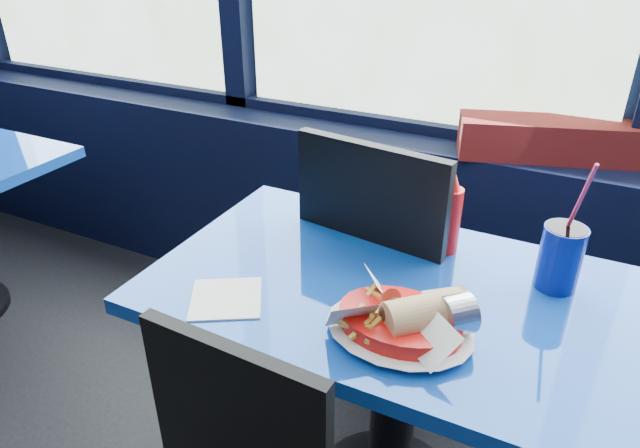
{
  "coord_description": "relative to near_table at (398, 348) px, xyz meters",
  "views": [
    {
      "loc": [
        0.62,
        0.92,
        1.52
      ],
      "look_at": [
        0.09,
        1.98,
        0.88
      ],
      "focal_mm": 32.0,
      "sensor_mm": 36.0,
      "label": 1
    }
  ],
  "objects": [
    {
      "name": "planter_box",
      "position": [
        0.23,
        0.89,
        0.3
      ],
      "size": [
        0.68,
        0.35,
        0.13
      ],
      "primitive_type": "cube",
      "rotation": [
        0.0,
        0.0,
        0.3
      ],
      "color": "maroon",
      "rests_on": "window_sill"
    },
    {
      "name": "napkin",
      "position": [
        -0.35,
        -0.22,
        0.18
      ],
      "size": [
        0.22,
        0.22,
        0.0
      ],
      "primitive_type": "cube",
      "rotation": [
        0.0,
        0.0,
        0.53
      ],
      "color": "white",
      "rests_on": "near_table"
    },
    {
      "name": "food_basket",
      "position": [
        0.05,
        -0.16,
        0.22
      ],
      "size": [
        0.33,
        0.33,
        0.1
      ],
      "rotation": [
        0.0,
        0.0,
        0.34
      ],
      "color": "red",
      "rests_on": "near_table"
    },
    {
      "name": "soda_cup",
      "position": [
        0.32,
        0.17,
        0.26
      ],
      "size": [
        0.1,
        0.1,
        0.33
      ],
      "rotation": [
        0.0,
        0.0,
        -0.03
      ],
      "color": "navy",
      "rests_on": "near_table"
    },
    {
      "name": "ketchup_bottle",
      "position": [
        0.04,
        0.21,
        0.28
      ],
      "size": [
        0.06,
        0.06,
        0.23
      ],
      "color": "red",
      "rests_on": "near_table"
    },
    {
      "name": "near_table",
      "position": [
        0.0,
        0.0,
        0.0
      ],
      "size": [
        1.2,
        0.7,
        0.75
      ],
      "color": "black",
      "rests_on": "ground"
    },
    {
      "name": "window_sill",
      "position": [
        -0.3,
        0.87,
        -0.17
      ],
      "size": [
        5.0,
        0.26,
        0.8
      ],
      "primitive_type": "cube",
      "color": "black",
      "rests_on": "ground"
    },
    {
      "name": "chair_near_back",
      "position": [
        -0.18,
        0.31,
        0.02
      ],
      "size": [
        0.52,
        0.52,
        1.02
      ],
      "rotation": [
        0.0,
        0.0,
        3.0
      ],
      "color": "black",
      "rests_on": "ground"
    }
  ]
}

